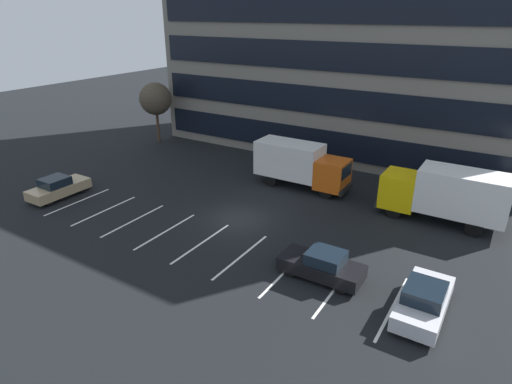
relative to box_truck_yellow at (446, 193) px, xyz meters
name	(u,v)px	position (x,y,z in m)	size (l,w,h in m)	color
ground_plane	(238,218)	(-11.39, -6.56, -2.01)	(120.00, 120.00, 0.00)	black
office_building	(350,32)	(-11.39, 11.39, 8.80)	(34.62, 10.43, 21.60)	slate
lot_markings	(202,243)	(-11.39, -10.41, -2.00)	(22.54, 5.40, 0.01)	silver
box_truck_yellow	(446,193)	(0.00, 0.00, 0.00)	(7.69, 2.55, 3.56)	yellow
box_truck_orange	(300,163)	(-10.46, 0.51, -0.10)	(7.30, 2.42, 3.38)	#D85914
sedan_tan	(58,188)	(-24.50, -10.55, -1.28)	(1.80, 4.31, 1.54)	tan
sedan_black	(322,265)	(-3.98, -9.92, -1.28)	(4.28, 1.79, 1.53)	black
sedan_silver	(424,301)	(1.05, -10.24, -1.25)	(1.88, 4.50, 1.61)	silver
bare_tree	(156,99)	(-28.39, 3.94, 2.39)	(3.21, 3.21, 6.02)	#473323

